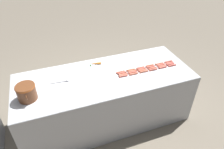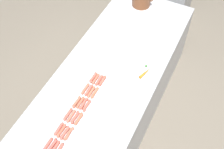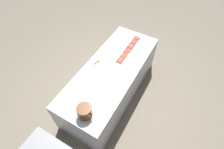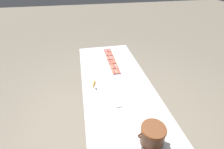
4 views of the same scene
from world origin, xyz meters
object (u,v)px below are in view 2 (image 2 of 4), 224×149
(hot_dog_6, at_px, (52,146))
(hot_dog_14, at_px, (75,118))
(hot_dog_8, at_px, (71,116))
(hot_dog_21, at_px, (87,106))
(hot_dog_7, at_px, (61,131))
(hot_dog_22, at_px, (95,93))
(serving_spoon, at_px, (141,33))
(hot_dog_20, at_px, (78,119))
(hot_dog_12, at_px, (55,148))
(hot_dog_4, at_px, (85,89))
(hot_dog_11, at_px, (96,79))
(hot_dog_0, at_px, (48,145))
(carrot, at_px, (145,72))
(hot_dog_23, at_px, (103,81))
(hot_dog_3, at_px, (77,102))
(hot_dog_15, at_px, (83,104))
(hot_dog_5, at_px, (93,77))
(hot_dog_2, at_px, (68,114))
(hot_dog_17, at_px, (99,80))
(hot_dog_16, at_px, (91,92))
(hot_dog_1, at_px, (59,129))
(hot_dog_9, at_px, (80,102))
(hot_dog_10, at_px, (89,90))
(hot_dog_13, at_px, (65,133))
(hot_dog_19, at_px, (69,134))

(hot_dog_6, bearing_deg, hot_dog_14, 83.70)
(hot_dog_8, height_order, hot_dog_21, same)
(hot_dog_7, xyz_separation_m, hot_dog_22, (0.07, 0.46, 0.00))
(hot_dog_7, height_order, serving_spoon, hot_dog_7)
(hot_dog_20, height_order, hot_dog_22, same)
(hot_dog_8, relative_size, hot_dog_12, 1.00)
(hot_dog_7, relative_size, hot_dog_22, 1.00)
(hot_dog_4, xyz_separation_m, hot_dog_11, (0.03, 0.15, 0.00))
(hot_dog_8, bearing_deg, hot_dog_0, -96.22)
(carrot, bearing_deg, hot_dog_23, -139.94)
(hot_dog_0, relative_size, hot_dog_3, 1.00)
(hot_dog_15, xyz_separation_m, carrot, (0.36, 0.58, 0.00))
(hot_dog_5, relative_size, hot_dog_23, 1.00)
(hot_dog_3, distance_m, serving_spoon, 1.10)
(hot_dog_15, height_order, hot_dog_23, same)
(hot_dog_2, xyz_separation_m, hot_dog_17, (0.07, 0.45, 0.00))
(hot_dog_6, xyz_separation_m, hot_dog_23, (0.06, 0.76, 0.00))
(hot_dog_3, height_order, hot_dog_16, same)
(hot_dog_21, bearing_deg, hot_dog_8, -113.64)
(hot_dog_3, bearing_deg, hot_dog_15, 9.74)
(hot_dog_8, distance_m, hot_dog_17, 0.46)
(hot_dog_7, relative_size, hot_dog_14, 1.00)
(serving_spoon, bearing_deg, hot_dog_1, -97.15)
(hot_dog_11, relative_size, hot_dog_14, 1.00)
(hot_dog_7, distance_m, hot_dog_16, 0.46)
(hot_dog_1, distance_m, hot_dog_9, 0.31)
(hot_dog_1, xyz_separation_m, hot_dog_16, (0.06, 0.45, 0.00))
(hot_dog_11, height_order, hot_dog_17, same)
(hot_dog_20, distance_m, carrot, 0.80)
(hot_dog_0, bearing_deg, hot_dog_9, 85.84)
(hot_dog_6, xyz_separation_m, hot_dog_21, (0.06, 0.45, 0.00))
(hot_dog_12, bearing_deg, hot_dog_17, 89.84)
(hot_dog_10, xyz_separation_m, hot_dog_12, (0.03, -0.62, 0.00))
(hot_dog_21, bearing_deg, hot_dog_5, 107.78)
(hot_dog_4, height_order, hot_dog_10, same)
(hot_dog_20, bearing_deg, hot_dog_8, -175.22)
(hot_dog_13, xyz_separation_m, hot_dog_17, (0.00, 0.61, 0.00))
(hot_dog_12, height_order, hot_dog_15, same)
(hot_dog_12, bearing_deg, hot_dog_23, 87.49)
(hot_dog_4, bearing_deg, hot_dog_0, -90.05)
(hot_dog_3, bearing_deg, hot_dog_10, 77.94)
(carrot, bearing_deg, hot_dog_19, -110.17)
(hot_dog_2, distance_m, hot_dog_9, 0.16)
(hot_dog_5, distance_m, hot_dog_15, 0.31)
(hot_dog_11, height_order, hot_dog_13, same)
(hot_dog_1, distance_m, hot_dog_14, 0.17)
(serving_spoon, bearing_deg, hot_dog_19, -93.11)
(hot_dog_5, relative_size, hot_dog_16, 1.00)
(hot_dog_7, xyz_separation_m, hot_dog_13, (0.04, -0.00, 0.00))
(hot_dog_9, height_order, hot_dog_21, same)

